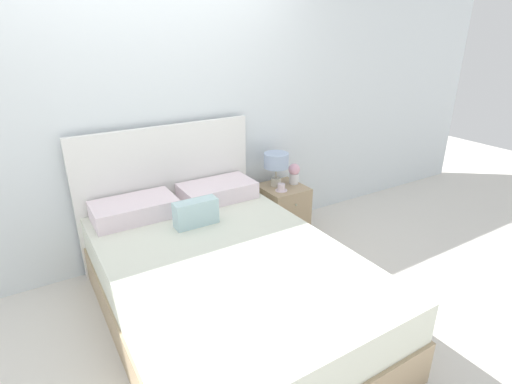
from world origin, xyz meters
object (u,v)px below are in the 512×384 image
at_px(bed, 222,279).
at_px(nightstand, 282,210).
at_px(table_lamp, 276,162).
at_px(flower_vase, 294,173).
at_px(teacup, 281,188).

height_order(bed, nightstand, bed).
bearing_deg(nightstand, table_lamp, 129.23).
height_order(bed, table_lamp, bed).
bearing_deg(flower_vase, bed, -146.60).
xyz_separation_m(bed, flower_vase, (1.20, 0.79, 0.31)).
bearing_deg(table_lamp, flower_vase, -12.99).
bearing_deg(flower_vase, nightstand, -174.35).
height_order(table_lamp, teacup, table_lamp).
distance_m(table_lamp, flower_vase, 0.23).
relative_size(bed, teacup, 19.03).
relative_size(table_lamp, flower_vase, 1.62).
relative_size(bed, table_lamp, 6.64).
bearing_deg(table_lamp, teacup, -101.57).
height_order(nightstand, flower_vase, flower_vase).
relative_size(bed, nightstand, 4.32).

